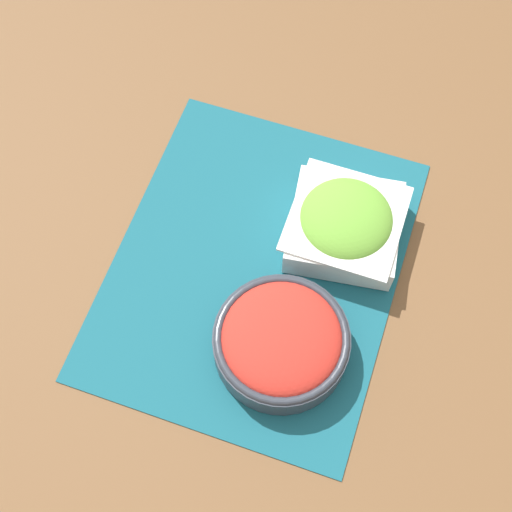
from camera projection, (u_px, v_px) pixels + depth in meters
name	position (u px, v px, depth m)	size (l,w,h in m)	color
ground_plane	(256.00, 267.00, 0.97)	(3.00, 3.00, 0.00)	brown
placemat	(256.00, 266.00, 0.97)	(0.47, 0.38, 0.00)	#195B6B
tomato_bowl	(281.00, 341.00, 0.88)	(0.17, 0.17, 0.06)	#333842
lettuce_bowl	(345.00, 223.00, 0.95)	(0.16, 0.16, 0.07)	white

